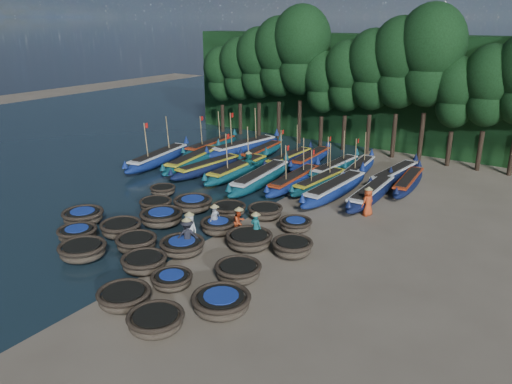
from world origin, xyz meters
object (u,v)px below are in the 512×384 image
Objects in this scene: coracle_5 at (77,233)px; fisherman_3 at (187,235)px; coracle_16 at (162,217)px; long_boat_10 at (244,147)px; coracle_10 at (83,216)px; long_boat_3 at (238,170)px; coracle_21 at (193,204)px; coracle_20 at (163,190)px; long_boat_11 at (262,152)px; coracle_18 at (249,240)px; long_boat_12 at (289,159)px; coracle_19 at (292,247)px; fisherman_0 at (190,228)px; coracle_9 at (221,302)px; long_boat_5 at (294,180)px; fisherman_1 at (256,226)px; coracle_17 at (218,226)px; long_boat_2 at (209,167)px; coracle_13 at (182,246)px; fisherman_2 at (239,221)px; long_boat_9 at (211,146)px; coracle_23 at (265,212)px; coracle_7 at (144,262)px; coracle_6 at (83,250)px; long_boat_13 at (311,158)px; coracle_11 at (121,228)px; long_boat_17 at (408,182)px; long_boat_0 at (159,158)px; long_boat_14 at (335,167)px; coracle_24 at (296,224)px; fisherman_6 at (368,201)px; coracle_4 at (156,321)px; long_boat_8 at (371,193)px; long_boat_1 at (193,160)px; fisherman_4 at (215,218)px; coracle_14 at (238,271)px; coracle_12 at (136,243)px; long_boat_15 at (359,169)px; long_boat_4 at (260,178)px; long_boat_16 at (394,174)px; coracle_15 at (156,204)px.

coracle_5 is 1.09× the size of fisherman_3.
long_boat_10 is at bearing 108.65° from coracle_16.
long_boat_3 is (2.13, 12.40, 0.10)m from coracle_10.
fisherman_3 is (3.54, -4.48, 0.45)m from coracle_21.
long_boat_11 is (0.26, 11.72, 0.14)m from coracle_20.
long_boat_12 is at bearing 113.05° from coracle_18.
coracle_19 is 5.49m from fisherman_0.
coracle_19 is (-0.19, 6.07, 0.01)m from coracle_9.
long_boat_5 reaches higher than fisherman_1.
coracle_20 is at bearing 157.55° from coracle_17.
long_boat_2 is (-1.95, 13.50, 0.10)m from coracle_5.
long_boat_12 is (-3.84, 17.17, 0.06)m from coracle_13.
fisherman_2 is at bearing 73.17° from coracle_13.
long_boat_5 is at bearing -25.21° from long_boat_9.
coracle_18 is 4.14m from coracle_23.
long_boat_11 is at bearing 172.54° from long_boat_12.
coracle_7 is at bearing -96.84° from coracle_13.
long_boat_13 reaches higher than coracle_6.
coracle_11 is 0.34× the size of long_boat_17.
coracle_20 is (-2.85, 6.18, -0.11)m from coracle_11.
long_boat_0 reaches higher than coracle_9.
long_boat_14 is (8.09, 5.42, -0.02)m from long_boat_2.
coracle_24 is at bearing -110.74° from long_boat_17.
fisherman_6 reaches higher than coracle_20.
long_boat_12 reaches higher than coracle_4.
coracle_21 reaches higher than coracle_11.
long_boat_9 is (-8.14, 11.84, 0.07)m from coracle_21.
long_boat_9 is at bearing -174.29° from long_boat_13.
long_boat_10 reaches higher than long_boat_17.
coracle_9 is at bearing -50.88° from coracle_17.
long_boat_12 is at bearing 151.60° from long_boat_8.
long_boat_8 is at bearing -6.56° from long_boat_1.
coracle_13 is at bearing 51.66° from fisherman_1.
coracle_24 is 15.58m from long_boat_11.
fisherman_4 is at bearing -85.62° from long_boat_13.
coracle_14 reaches higher than coracle_24.
coracle_18 is (4.54, 3.62, -0.02)m from coracle_12.
long_boat_15 is at bearing -11.23° from long_boat_13.
coracle_17 is at bearing -104.55° from long_boat_15.
long_boat_4 is (-7.46, 8.30, 0.13)m from coracle_19.
long_boat_12 is (5.94, 5.02, -0.09)m from long_boat_1.
fisherman_3 is at bearing -137.94° from coracle_18.
coracle_23 is 0.33× the size of long_boat_14.
long_boat_12 is 17.24m from fisherman_3.
long_boat_16 is at bearing -3.75° from long_boat_15.
long_boat_17 reaches higher than coracle_15.
coracle_18 is 8.41m from fisherman_6.
long_boat_9 is at bearing -173.52° from long_boat_11.
fisherman_3 reaches higher than coracle_20.
long_boat_9 is (-16.37, 13.74, 0.08)m from coracle_19.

